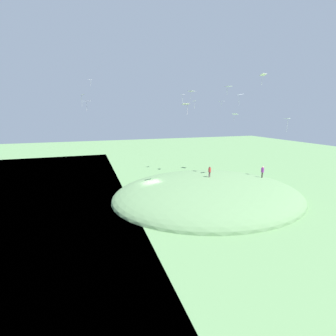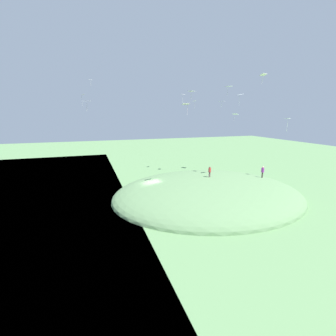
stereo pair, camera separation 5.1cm
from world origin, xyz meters
TOP-DOWN VIEW (x-y plane):
  - ground_plane at (0.00, 0.00)m, footprint 160.00×160.00m
  - grass_hill at (7.90, -2.73)m, footprint 28.01×23.97m
  - person_on_hilltop at (8.46, -2.05)m, footprint 0.44×0.44m
  - person_with_child at (17.45, -2.82)m, footprint 0.58×0.58m
  - kite_0 at (4.23, -2.57)m, footprint 0.99×0.71m
  - kite_1 at (-8.66, 15.64)m, footprint 0.72×1.00m
  - kite_2 at (-8.04, 8.45)m, footprint 1.29×1.03m
  - kite_3 at (17.02, 9.77)m, footprint 1.33×1.42m
  - kite_4 at (20.16, -3.98)m, footprint 0.96×0.76m
  - kite_5 at (-7.26, 11.55)m, footprint 0.66×0.49m
  - kite_6 at (13.51, -1.26)m, footprint 0.65×0.93m
  - kite_7 at (16.99, 4.90)m, footprint 1.08×1.19m
  - kite_8 at (13.31, 1.70)m, footprint 1.03×1.22m
  - kite_9 at (14.64, -4.49)m, footprint 0.96×0.71m
  - kite_10 at (7.68, 3.39)m, footprint 1.45×1.42m
  - kite_11 at (11.39, 10.18)m, footprint 0.93×1.05m
  - kite_12 at (10.08, 12.71)m, footprint 0.81×0.67m

SIDE VIEW (x-z plane):
  - ground_plane at x=0.00m, z-range 0.00..0.00m
  - grass_hill at x=7.90m, z-range -2.54..2.54m
  - person_with_child at x=17.45m, z-range 2.10..3.95m
  - person_on_hilltop at x=8.46m, z-range 2.74..4.36m
  - kite_4 at x=20.16m, z-range 9.91..11.96m
  - kite_7 at x=16.99m, z-range 11.02..12.38m
  - kite_0 at x=4.23m, z-range 12.20..13.71m
  - kite_2 at x=-8.04m, z-range 12.85..14.53m
  - kite_11 at x=11.39m, z-range 13.38..14.88m
  - kite_3 at x=17.02m, z-range 13.60..14.73m
  - kite_6 at x=13.51m, z-range 13.64..15.30m
  - kite_1 at x=-8.66m, z-range 14.00..16.24m
  - kite_10 at x=7.68m, z-range 14.66..15.82m
  - kite_12 at x=10.08m, z-range 14.63..16.21m
  - kite_8 at x=13.31m, z-range 15.27..16.63m
  - kite_9 at x=14.64m, z-range 16.13..17.54m
  - kite_5 at x=-7.26m, z-range 16.77..17.85m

